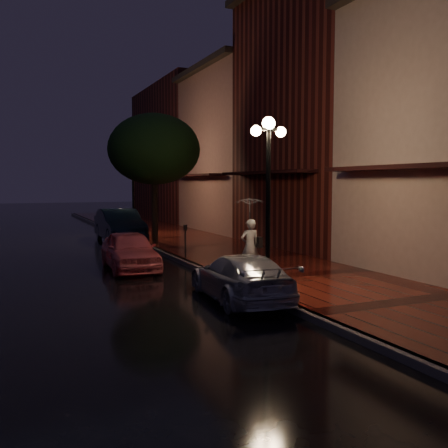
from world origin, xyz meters
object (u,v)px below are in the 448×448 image
streetlamp_far (133,188)px  parking_meter (185,238)px  pink_car (130,250)px  streetlamp_near (268,192)px  street_tree (154,151)px  navy_car (120,225)px  silver_car (240,277)px  woman_with_umbrella (250,223)px

streetlamp_far → parking_meter: bearing=-91.4°
streetlamp_far → pink_car: 9.53m
parking_meter → streetlamp_near: bearing=-109.8°
street_tree → parking_meter: 6.35m
streetlamp_near → street_tree: 11.12m
streetlamp_near → pink_car: 5.84m
navy_car → silver_car: 13.32m
streetlamp_near → silver_car: 2.27m
pink_car → woman_with_umbrella: size_ratio=1.66×
streetlamp_near → street_tree: size_ratio=0.74×
silver_car → parking_meter: bearing=-92.4°
pink_car → woman_with_umbrella: woman_with_umbrella is taller
pink_car → silver_car: size_ratio=0.96×
parking_meter → woman_with_umbrella: bearing=-99.0°
pink_car → streetlamp_near: bearing=-62.4°
parking_meter → navy_car: bearing=74.0°
streetlamp_far → streetlamp_near: bearing=-90.0°
pink_car → woman_with_umbrella: bearing=-41.5°
pink_car → parking_meter: 2.26m
navy_car → woman_with_umbrella: (1.55, -10.81, 0.85)m
street_tree → silver_car: 11.99m
streetlamp_near → streetlamp_far: 14.00m
streetlamp_near → silver_car: size_ratio=1.10×
pink_car → navy_car: bearing=82.4°
streetlamp_far → silver_car: (-0.95, -14.36, -2.03)m
woman_with_umbrella → streetlamp_far: bearing=-85.2°
navy_car → silver_car: size_ratio=1.23×
woman_with_umbrella → streetlamp_near: bearing=76.4°
woman_with_umbrella → parking_meter: (-0.80, 3.48, -0.76)m
streetlamp_far → silver_car: bearing=-93.8°
streetlamp_near → navy_car: (-0.95, 12.96, -1.81)m
streetlamp_near → streetlamp_far: bearing=90.0°
street_tree → streetlamp_far: bearing=94.9°
silver_car → parking_meter: (0.75, 5.99, 0.31)m
streetlamp_far → street_tree: bearing=-85.1°
streetlamp_far → parking_meter: 8.55m
pink_car → navy_car: 8.11m
streetlamp_near → pink_car: streetlamp_near is taller
streetlamp_near → silver_car: bearing=-159.2°
navy_car → parking_meter: (0.75, -7.33, 0.08)m
navy_car → woman_with_umbrella: bearing=-81.5°
navy_car → silver_car: (-0.00, -13.32, -0.23)m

